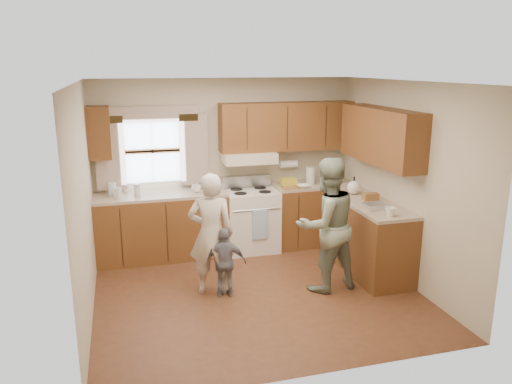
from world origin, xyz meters
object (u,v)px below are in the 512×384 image
object	(u,v)px
woman_left	(211,234)
woman_right	(327,225)
child	(225,262)
stove	(250,219)

from	to	relation	value
woman_left	woman_right	bearing A→B (deg)	-177.16
woman_right	woman_left	bearing A→B (deg)	-20.49
woman_left	child	size ratio (longest dim) A/B	1.75
stove	woman_right	distance (m)	1.67
woman_left	child	distance (m)	0.37
child	stove	bearing A→B (deg)	-104.76
stove	woman_left	xyz separation A→B (m)	(-0.82, -1.28, 0.27)
woman_left	stove	bearing A→B (deg)	-109.00
stove	child	xyz separation A→B (m)	(-0.68, -1.42, -0.04)
stove	woman_right	xyz separation A→B (m)	(0.54, -1.54, 0.35)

